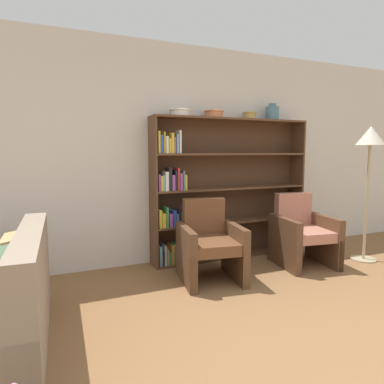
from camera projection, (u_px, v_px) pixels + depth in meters
name	position (u px, v px, depth m)	size (l,w,h in m)	color
ground_plane	(348.00, 379.00, 2.14)	(24.00, 24.00, 0.00)	brown
wall_back	(185.00, 155.00, 4.45)	(12.00, 0.06, 2.75)	silver
bookshelf	(218.00, 192.00, 4.51)	(2.19, 0.30, 1.84)	brown
bowl_olive	(180.00, 112.00, 4.16)	(0.25, 0.25, 0.09)	silver
bowl_copper	(214.00, 114.00, 4.34)	(0.25, 0.25, 0.09)	#C67547
bowl_terracotta	(250.00, 115.00, 4.55)	(0.19, 0.19, 0.10)	tan
vase_tall	(272.00, 113.00, 4.69)	(0.18, 0.18, 0.22)	slate
armchair_leather	(209.00, 244.00, 3.78)	(0.74, 0.77, 0.88)	brown
armchair_cushioned	(302.00, 233.00, 4.29)	(0.73, 0.77, 0.88)	brown
floor_lamp	(370.00, 146.00, 4.33)	(0.35, 0.35, 1.74)	tan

